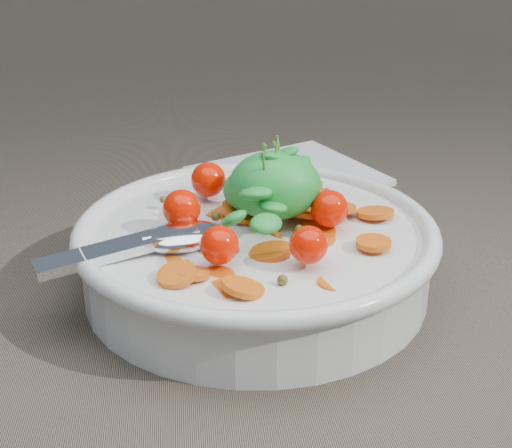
{
  "coord_description": "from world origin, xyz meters",
  "views": [
    {
      "loc": [
        -0.04,
        -0.53,
        0.29
      ],
      "look_at": [
        0.01,
        -0.02,
        0.05
      ],
      "focal_mm": 55.0,
      "sensor_mm": 36.0,
      "label": 1
    }
  ],
  "objects": [
    {
      "name": "bowl",
      "position": [
        0.01,
        -0.02,
        0.03
      ],
      "size": [
        0.29,
        0.27,
        0.11
      ],
      "color": "silver",
      "rests_on": "ground"
    },
    {
      "name": "ground",
      "position": [
        0.0,
        0.0,
        0.0
      ],
      "size": [
        6.0,
        6.0,
        0.0
      ],
      "primitive_type": "plane",
      "color": "brown",
      "rests_on": "ground"
    },
    {
      "name": "napkin",
      "position": [
        0.06,
        0.2,
        0.0
      ],
      "size": [
        0.21,
        0.2,
        0.01
      ],
      "primitive_type": "cube",
      "rotation": [
        0.0,
        0.0,
        0.45
      ],
      "color": "white",
      "rests_on": "ground"
    }
  ]
}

